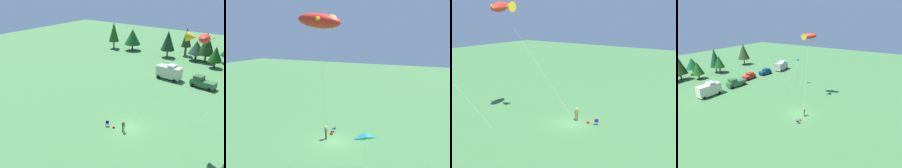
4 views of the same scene
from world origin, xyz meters
TOP-DOWN VIEW (x-y plane):
  - ground_plane at (0.00, 0.00)m, footprint 160.00×160.00m
  - person_kite_flyer at (-0.27, -1.17)m, footprint 0.49×0.51m
  - folding_chair at (-3.05, -1.34)m, footprint 0.63×0.63m
  - backpack_on_grass at (-1.92, -1.23)m, footprint 0.36×0.39m
  - van_camper_beige at (-4.26, 22.59)m, footprint 5.50×2.81m
  - truck_green_flatbed at (3.31, 22.09)m, footprint 5.23×2.99m
  - treeline_distant at (-2.91, 38.99)m, footprint 55.74×10.18m
  - kite_large_fish at (8.01, 2.86)m, footprint 9.72×5.66m

SIDE VIEW (x-z plane):
  - ground_plane at x=0.00m, z-range 0.00..0.00m
  - backpack_on_grass at x=-1.92m, z-range 0.00..0.22m
  - folding_chair at x=-3.05m, z-range 0.08..0.90m
  - person_kite_flyer at x=-0.27m, z-range 0.15..1.89m
  - truck_green_flatbed at x=3.31m, z-range -0.07..2.27m
  - van_camper_beige at x=-4.26m, z-range -0.03..3.31m
  - treeline_distant at x=-2.91m, z-range 0.44..8.73m
  - kite_large_fish at x=8.01m, z-range 6.61..21.39m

